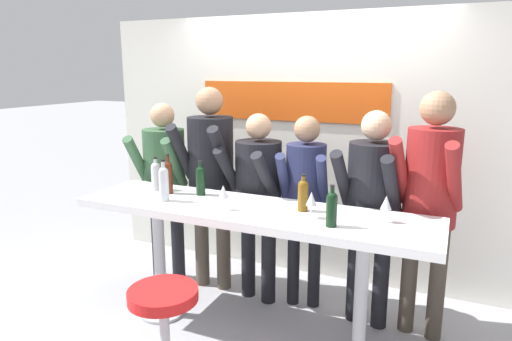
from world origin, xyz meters
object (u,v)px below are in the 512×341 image
Objects in this scene: bar_stool at (164,325)px; wine_bottle_4 at (201,179)px; person_center_left at (258,189)px; wine_glass_2 at (386,203)px; person_center at (305,191)px; tasting_table at (250,226)px; person_center_right at (372,197)px; wine_bottle_5 at (303,194)px; person_right at (430,189)px; person_far_left at (164,174)px; wine_glass_1 at (311,200)px; wine_bottle_1 at (168,176)px; person_left at (210,167)px; wine_bottle_2 at (156,175)px; wine_bottle_0 at (164,182)px; wine_bottle_3 at (332,207)px; wine_glass_0 at (223,192)px.

wine_bottle_4 is (-0.28, 0.93, 0.67)m from bar_stool.
wine_glass_2 is (1.11, -0.49, 0.14)m from person_center_left.
tasting_table is at bearing -117.57° from person_center.
person_center_right is 6.46× the size of wine_bottle_5.
person_center is 0.96m from person_right.
person_far_left is 9.49× the size of wine_glass_1.
wine_bottle_1 is (-0.96, -0.53, 0.15)m from person_center.
wine_bottle_5 is at bearing -30.17° from person_left.
wine_bottle_2 is at bearing 172.51° from wine_glass_1.
wine_glass_1 is (1.13, -0.65, 0.01)m from person_left.
bar_stool is 1.74m from person_far_left.
wine_bottle_1 is 1.79× the size of wine_glass_2.
wine_bottle_2 is 1.27m from wine_bottle_5.
tasting_table is 8.25× the size of wine_bottle_0.
wine_bottle_4 is (0.64, -0.43, 0.11)m from person_far_left.
person_far_left is (-1.14, 0.58, 0.16)m from tasting_table.
wine_bottle_1 is (-0.56, -0.47, 0.16)m from person_center_left.
wine_glass_2 is (1.13, 0.85, 0.67)m from bar_stool.
bar_stool is at bearing -115.63° from person_center.
tasting_table is at bearing 166.43° from wine_bottle_3.
wine_bottle_1 reaches higher than wine_bottle_2.
wine_bottle_3 is at bearing -10.69° from wine_bottle_2.
wine_glass_1 is at bearing -51.47° from wine_bottle_5.
person_right is at bearing -8.87° from person_far_left.
wine_glass_0 is 0.62m from wine_glass_1.
person_center_right is 0.92× the size of person_right.
person_center_left is 6.10× the size of wine_bottle_3.
wine_bottle_3 is at bearing -13.57° from tasting_table.
wine_bottle_4 is at bearing -116.48° from person_center_left.
wine_glass_1 is (-0.69, -0.59, -0.00)m from person_right.
person_center_left is at bearing -9.31° from person_far_left.
wine_bottle_2 is at bearing 127.06° from bar_stool.
person_center_left is 1.35m from person_right.
person_center_left is (0.48, -0.05, -0.13)m from person_left.
wine_glass_0 and wine_glass_1 have the same top height.
person_center_left is at bearing -8.79° from person_left.
tasting_table is at bearing 174.83° from wine_glass_1.
bar_stool is 3.99× the size of wine_glass_0.
person_center_left is 0.70m from wine_glass_0.
person_center_right is at bearing 13.82° from wine_bottle_2.
tasting_table is 9.98× the size of wine_bottle_5.
person_right is 0.91m from wine_glass_1.
person_right is (1.35, -0.01, 0.14)m from person_center_left.
person_far_left is 1.22m from wine_glass_0.
wine_glass_2 is (0.71, -0.55, 0.13)m from person_center.
person_left is at bearing -172.19° from person_right.
wine_bottle_3 reaches higher than tasting_table.
wine_bottle_2 is 0.99× the size of wine_bottle_4.
person_right is at bearing 13.55° from wine_bottle_4.
person_far_left reaches higher than bar_stool.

